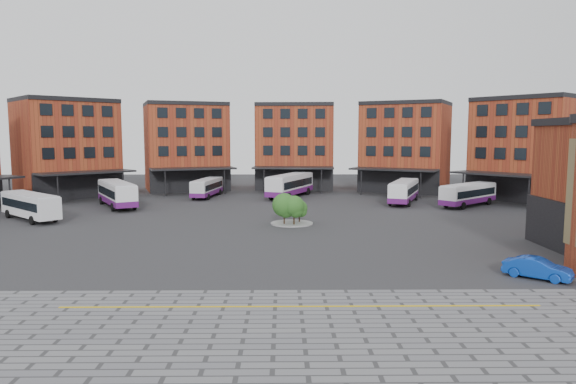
{
  "coord_description": "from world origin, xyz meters",
  "views": [
    {
      "loc": [
        1.01,
        -40.81,
        9.24
      ],
      "look_at": [
        1.53,
        6.19,
        4.0
      ],
      "focal_mm": 32.0,
      "sensor_mm": 36.0,
      "label": 1
    }
  ],
  "objects_px": {
    "bus_a": "(30,204)",
    "bus_e": "(404,191)",
    "bus_c": "(207,187)",
    "bus_b": "(117,193)",
    "blue_car": "(537,268)",
    "tree_island": "(291,208)",
    "bus_d": "(290,185)",
    "bus_f": "(468,194)"
  },
  "relations": [
    {
      "from": "bus_a",
      "to": "bus_e",
      "type": "height_order",
      "value": "bus_e"
    },
    {
      "from": "bus_a",
      "to": "bus_c",
      "type": "height_order",
      "value": "bus_a"
    },
    {
      "from": "bus_b",
      "to": "blue_car",
      "type": "distance_m",
      "value": 50.49
    },
    {
      "from": "tree_island",
      "to": "blue_car",
      "type": "bearing_deg",
      "value": -52.15
    },
    {
      "from": "tree_island",
      "to": "bus_d",
      "type": "bearing_deg",
      "value": 89.2
    },
    {
      "from": "blue_car",
      "to": "bus_c",
      "type": "bearing_deg",
      "value": 71.15
    },
    {
      "from": "tree_island",
      "to": "bus_b",
      "type": "height_order",
      "value": "tree_island"
    },
    {
      "from": "bus_c",
      "to": "bus_f",
      "type": "height_order",
      "value": "bus_f"
    },
    {
      "from": "bus_a",
      "to": "bus_f",
      "type": "height_order",
      "value": "bus_f"
    },
    {
      "from": "bus_a",
      "to": "blue_car",
      "type": "relative_size",
      "value": 2.22
    },
    {
      "from": "bus_c",
      "to": "bus_e",
      "type": "bearing_deg",
      "value": -5.62
    },
    {
      "from": "bus_b",
      "to": "tree_island",
      "type": "bearing_deg",
      "value": -60.61
    },
    {
      "from": "bus_a",
      "to": "bus_d",
      "type": "relative_size",
      "value": 0.75
    },
    {
      "from": "bus_b",
      "to": "bus_d",
      "type": "xyz_separation_m",
      "value": [
        22.46,
        10.3,
        0.09
      ]
    },
    {
      "from": "bus_c",
      "to": "bus_d",
      "type": "distance_m",
      "value": 12.4
    },
    {
      "from": "tree_island",
      "to": "bus_e",
      "type": "distance_m",
      "value": 23.0
    },
    {
      "from": "tree_island",
      "to": "bus_b",
      "type": "relative_size",
      "value": 0.39
    },
    {
      "from": "bus_f",
      "to": "blue_car",
      "type": "distance_m",
      "value": 34.61
    },
    {
      "from": "bus_d",
      "to": "tree_island",
      "type": "bearing_deg",
      "value": -67.39
    },
    {
      "from": "bus_a",
      "to": "bus_f",
      "type": "xyz_separation_m",
      "value": [
        51.66,
        10.32,
        -0.14
      ]
    },
    {
      "from": "bus_d",
      "to": "bus_b",
      "type": "bearing_deg",
      "value": -131.95
    },
    {
      "from": "bus_a",
      "to": "bus_c",
      "type": "distance_m",
      "value": 26.12
    },
    {
      "from": "bus_a",
      "to": "bus_f",
      "type": "relative_size",
      "value": 0.97
    },
    {
      "from": "bus_a",
      "to": "bus_d",
      "type": "xyz_separation_m",
      "value": [
        28.65,
        20.4,
        0.12
      ]
    },
    {
      "from": "bus_e",
      "to": "blue_car",
      "type": "bearing_deg",
      "value": -67.96
    },
    {
      "from": "tree_island",
      "to": "bus_c",
      "type": "bearing_deg",
      "value": 116.94
    },
    {
      "from": "bus_d",
      "to": "bus_e",
      "type": "relative_size",
      "value": 1.12
    },
    {
      "from": "bus_b",
      "to": "bus_e",
      "type": "xyz_separation_m",
      "value": [
        37.82,
        3.41,
        -0.11
      ]
    },
    {
      "from": "bus_a",
      "to": "bus_e",
      "type": "relative_size",
      "value": 0.84
    },
    {
      "from": "bus_e",
      "to": "bus_d",
      "type": "bearing_deg",
      "value": 177.99
    },
    {
      "from": "bus_a",
      "to": "bus_d",
      "type": "distance_m",
      "value": 35.17
    },
    {
      "from": "bus_b",
      "to": "bus_f",
      "type": "relative_size",
      "value": 1.21
    },
    {
      "from": "tree_island",
      "to": "bus_d",
      "type": "xyz_separation_m",
      "value": [
        0.33,
        23.7,
        0.08
      ]
    },
    {
      "from": "bus_a",
      "to": "blue_car",
      "type": "height_order",
      "value": "bus_a"
    },
    {
      "from": "bus_f",
      "to": "bus_d",
      "type": "bearing_deg",
      "value": -155.09
    },
    {
      "from": "bus_e",
      "to": "bus_b",
      "type": "bearing_deg",
      "value": -152.7
    },
    {
      "from": "blue_car",
      "to": "tree_island",
      "type": "bearing_deg",
      "value": 76.72
    },
    {
      "from": "tree_island",
      "to": "bus_c",
      "type": "relative_size",
      "value": 0.44
    },
    {
      "from": "tree_island",
      "to": "bus_e",
      "type": "bearing_deg",
      "value": 46.98
    },
    {
      "from": "bus_e",
      "to": "blue_car",
      "type": "distance_m",
      "value": 36.93
    },
    {
      "from": "bus_b",
      "to": "bus_c",
      "type": "xyz_separation_m",
      "value": [
        10.06,
        10.34,
        -0.28
      ]
    },
    {
      "from": "tree_island",
      "to": "bus_e",
      "type": "xyz_separation_m",
      "value": [
        15.69,
        16.81,
        -0.12
      ]
    }
  ]
}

